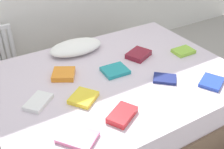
{
  "coord_description": "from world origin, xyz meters",
  "views": [
    {
      "loc": [
        -1.0,
        -1.61,
        1.75
      ],
      "look_at": [
        0.0,
        0.05,
        0.48
      ],
      "focal_mm": 44.38,
      "sensor_mm": 36.0,
      "label": 1
    }
  ],
  "objects": [
    {
      "name": "textbook_maroon",
      "position": [
        0.35,
        0.16,
        0.52
      ],
      "size": [
        0.26,
        0.23,
        0.05
      ],
      "primitive_type": "cube",
      "rotation": [
        0.0,
        0.0,
        0.41
      ],
      "color": "maroon",
      "rests_on": "bed"
    },
    {
      "name": "bed",
      "position": [
        0.0,
        0.0,
        0.25
      ],
      "size": [
        2.0,
        1.5,
        0.5
      ],
      "color": "brown",
      "rests_on": "ground"
    },
    {
      "name": "textbook_orange",
      "position": [
        -0.37,
        0.2,
        0.52
      ],
      "size": [
        0.24,
        0.24,
        0.04
      ],
      "primitive_type": "cube",
      "rotation": [
        0.0,
        0.0,
        -0.53
      ],
      "color": "orange",
      "rests_on": "bed"
    },
    {
      "name": "textbook_pink",
      "position": [
        -0.56,
        -0.48,
        0.51
      ],
      "size": [
        0.27,
        0.28,
        0.03
      ],
      "primitive_type": "cube",
      "rotation": [
        0.0,
        0.0,
        -0.92
      ],
      "color": "pink",
      "rests_on": "bed"
    },
    {
      "name": "textbook_teal",
      "position": [
        0.03,
        0.04,
        0.52
      ],
      "size": [
        0.21,
        0.19,
        0.03
      ],
      "primitive_type": "cube",
      "rotation": [
        0.0,
        0.0,
        -0.05
      ],
      "color": "teal",
      "rests_on": "bed"
    },
    {
      "name": "textbook_white",
      "position": [
        -0.66,
        -0.03,
        0.52
      ],
      "size": [
        0.24,
        0.23,
        0.03
      ],
      "primitive_type": "cube",
      "rotation": [
        0.0,
        0.0,
        0.7
      ],
      "color": "white",
      "rests_on": "bed"
    },
    {
      "name": "textbook_red",
      "position": [
        -0.23,
        -0.46,
        0.52
      ],
      "size": [
        0.25,
        0.22,
        0.04
      ],
      "primitive_type": "cube",
      "rotation": [
        0.0,
        0.0,
        0.51
      ],
      "color": "red",
      "rests_on": "bed"
    },
    {
      "name": "ground_plane",
      "position": [
        0.0,
        0.0,
        0.0
      ],
      "size": [
        8.0,
        8.0,
        0.0
      ],
      "primitive_type": "plane",
      "color": "#9E998E"
    },
    {
      "name": "textbook_navy",
      "position": [
        0.31,
        -0.26,
        0.51
      ],
      "size": [
        0.22,
        0.22,
        0.02
      ],
      "primitive_type": "cube",
      "rotation": [
        0.0,
        0.0,
        -0.74
      ],
      "color": "navy",
      "rests_on": "bed"
    },
    {
      "name": "pillow",
      "position": [
        -0.1,
        0.53,
        0.55
      ],
      "size": [
        0.5,
        0.29,
        0.1
      ],
      "primitive_type": "ellipsoid",
      "color": "white",
      "rests_on": "bed"
    },
    {
      "name": "textbook_yellow",
      "position": [
        -0.36,
        -0.15,
        0.52
      ],
      "size": [
        0.25,
        0.25,
        0.03
      ],
      "primitive_type": "cube",
      "rotation": [
        0.0,
        0.0,
        0.63
      ],
      "color": "yellow",
      "rests_on": "bed"
    },
    {
      "name": "textbook_blue",
      "position": [
        0.59,
        -0.49,
        0.51
      ],
      "size": [
        0.25,
        0.23,
        0.03
      ],
      "primitive_type": "cube",
      "rotation": [
        0.0,
        0.0,
        0.48
      ],
      "color": "#2847B7",
      "rests_on": "bed"
    },
    {
      "name": "textbook_lime",
      "position": [
        0.75,
        0.0,
        0.52
      ],
      "size": [
        0.19,
        0.15,
        0.03
      ],
      "primitive_type": "cube",
      "rotation": [
        0.0,
        0.0,
        -0.02
      ],
      "color": "#8CC638",
      "rests_on": "bed"
    }
  ]
}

